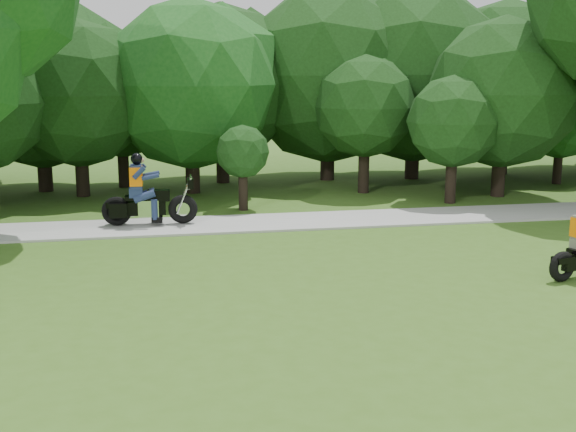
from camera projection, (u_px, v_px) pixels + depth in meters
name	position (u px, v px, depth m)	size (l,w,h in m)	color
ground	(440.00, 315.00, 12.45)	(100.00, 100.00, 0.00)	#395D1A
walkway	(328.00, 220.00, 20.14)	(60.00, 2.20, 0.06)	gray
tree_line	(259.00, 82.00, 26.00)	(38.05, 12.09, 7.59)	black
touring_motorcycle	(144.00, 199.00, 19.26)	(2.55, 0.75, 1.94)	black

